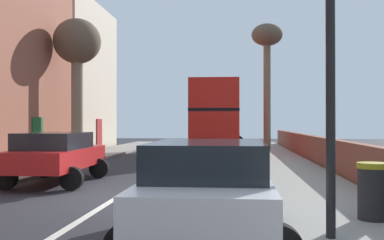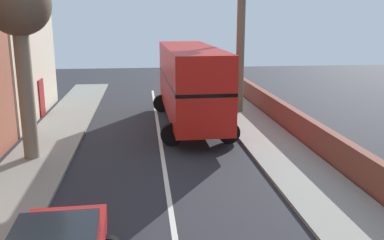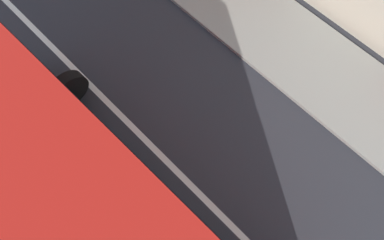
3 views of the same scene
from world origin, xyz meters
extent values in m
cube|color=maroon|center=(-6.47, 19.20, 1.05)|extent=(0.08, 1.10, 2.10)
cube|color=red|center=(1.70, 16.11, 1.55)|extent=(2.68, 10.24, 1.70)
cube|color=black|center=(1.70, 16.11, 2.48)|extent=(2.71, 10.14, 0.16)
cube|color=red|center=(1.70, 16.11, 3.31)|extent=(2.68, 10.24, 1.50)
cube|color=black|center=(1.61, 21.19, 1.64)|extent=(2.20, 0.10, 1.19)
cylinder|color=black|center=(0.36, 19.55, 0.50)|extent=(1.01, 0.32, 1.00)
cylinder|color=black|center=(2.92, 19.60, 0.50)|extent=(1.01, 0.32, 1.00)
cylinder|color=black|center=(0.48, 12.62, 0.50)|extent=(1.01, 0.32, 1.00)
cylinder|color=black|center=(3.04, 12.66, 0.50)|extent=(1.01, 0.32, 1.00)
cylinder|color=#7A6B56|center=(-5.16, 11.31, 2.81)|extent=(0.58, 0.58, 5.38)
ellipsoid|color=brown|center=(-5.16, 11.31, 5.98)|extent=(2.40, 2.40, 2.29)
cylinder|color=brown|center=(4.87, 18.67, 3.63)|extent=(0.47, 0.47, 7.03)
camera|label=1|loc=(2.91, -10.89, 1.82)|focal=42.25mm
camera|label=2|loc=(-0.70, -5.22, 5.54)|focal=39.50mm
camera|label=3|loc=(0.43, 17.05, 7.38)|focal=26.86mm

